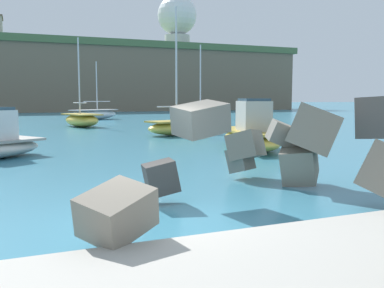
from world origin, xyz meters
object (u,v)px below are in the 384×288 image
object	(u,v)px
boat_near_centre	(199,118)
boat_mid_right	(251,134)
radar_dome	(177,19)
boat_mid_left	(181,127)
boat_mid_centre	(82,120)
boat_far_centre	(94,114)
mooring_buoy_inner	(183,119)

from	to	relation	value
boat_near_centre	boat_mid_right	xyz separation A→B (m)	(-5.87, -19.88, 0.18)
boat_near_centre	radar_dome	size ratio (longest dim) A/B	0.64
boat_near_centre	boat_mid_left	size ratio (longest dim) A/B	0.90
boat_mid_centre	boat_mid_right	xyz separation A→B (m)	(5.07, -18.87, 0.11)
boat_far_centre	boat_mid_centre	bearing A→B (deg)	-104.23
boat_near_centre	boat_mid_centre	distance (m)	10.98
mooring_buoy_inner	boat_mid_centre	bearing A→B (deg)	-155.85
boat_near_centre	boat_mid_right	distance (m)	20.73
boat_mid_left	mooring_buoy_inner	distance (m)	16.47
boat_mid_centre	boat_far_centre	xyz separation A→B (m)	(2.94, 11.59, 0.00)
boat_near_centre	boat_mid_centre	xyz separation A→B (m)	(-10.94, -1.01, 0.07)
boat_near_centre	boat_mid_right	world-z (taller)	boat_near_centre
boat_mid_right	radar_dome	bearing A→B (deg)	72.33
radar_dome	boat_mid_right	bearing A→B (deg)	-107.67
radar_dome	boat_far_centre	bearing A→B (deg)	-121.86
boat_mid_left	boat_mid_right	world-z (taller)	boat_mid_left
boat_mid_left	boat_far_centre	bearing A→B (deg)	94.78
boat_far_centre	mooring_buoy_inner	distance (m)	10.37
boat_mid_centre	mooring_buoy_inner	size ratio (longest dim) A/B	16.52
mooring_buoy_inner	boat_far_centre	bearing A→B (deg)	139.41
boat_far_centre	mooring_buoy_inner	size ratio (longest dim) A/B	14.42
boat_mid_centre	radar_dome	xyz separation A→B (m)	(27.22, 50.66, 18.33)
boat_mid_left	mooring_buoy_inner	xyz separation A→B (m)	(6.02, 15.33, -0.32)
mooring_buoy_inner	boat_mid_left	bearing A→B (deg)	-111.45
boat_mid_left	boat_mid_right	bearing A→B (deg)	-88.03
mooring_buoy_inner	radar_dome	bearing A→B (deg)	70.29
boat_mid_centre	radar_dome	world-z (taller)	radar_dome
boat_near_centre	boat_far_centre	size ratio (longest dim) A/B	1.14
boat_mid_left	radar_dome	size ratio (longest dim) A/B	0.71
boat_mid_right	boat_far_centre	world-z (taller)	boat_far_centre
boat_mid_right	mooring_buoy_inner	bearing A→B (deg)	76.40
boat_near_centre	boat_mid_left	world-z (taller)	boat_mid_left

